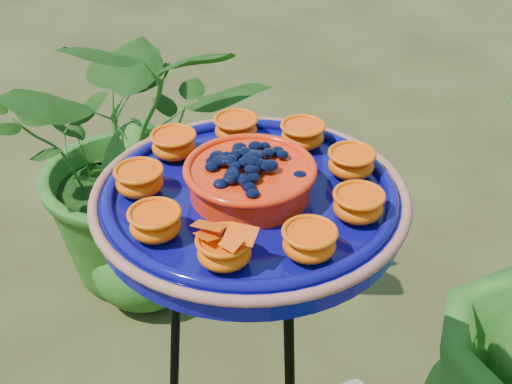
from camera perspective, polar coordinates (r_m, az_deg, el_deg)
tripod_stand at (r=1.44m, az=-0.39°, el=-14.48°), size 0.40×0.41×0.98m
feeder_dish at (r=1.16m, az=-0.47°, el=-0.24°), size 0.56×0.56×0.12m
shrub_back_left at (r=2.35m, az=-9.37°, el=3.46°), size 1.08×1.01×0.99m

